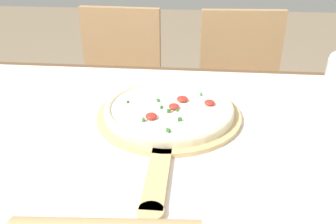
{
  "coord_description": "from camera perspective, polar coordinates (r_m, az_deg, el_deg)",
  "views": [
    {
      "loc": [
        0.11,
        -0.74,
        1.24
      ],
      "look_at": [
        0.04,
        0.08,
        0.8
      ],
      "focal_mm": 38.0,
      "sensor_mm": 36.0,
      "label": 1
    }
  ],
  "objects": [
    {
      "name": "dining_table",
      "position": [
        0.94,
        -2.8,
        -9.26
      ],
      "size": [
        1.47,
        0.98,
        0.76
      ],
      "color": "brown",
      "rests_on": "ground_plane"
    },
    {
      "name": "towel_cloth",
      "position": [
        0.89,
        -2.95,
        -4.07
      ],
      "size": [
        1.39,
        0.9,
        0.0
      ],
      "color": "silver",
      "rests_on": "dining_table"
    },
    {
      "name": "pizza_peel",
      "position": [
        0.95,
        0.05,
        -1.0
      ],
      "size": [
        0.39,
        0.59,
        0.01
      ],
      "color": "tan",
      "rests_on": "towel_cloth"
    },
    {
      "name": "pizza",
      "position": [
        0.96,
        0.18,
        0.57
      ],
      "size": [
        0.35,
        0.35,
        0.03
      ],
      "color": "beige",
      "rests_on": "pizza_peel"
    },
    {
      "name": "chair_left",
      "position": [
        1.75,
        -7.82,
        3.55
      ],
      "size": [
        0.42,
        0.42,
        0.89
      ],
      "rotation": [
        0.0,
        0.0,
        -0.05
      ],
      "color": "tan",
      "rests_on": "ground_plane"
    },
    {
      "name": "chair_right",
      "position": [
        1.72,
        11.4,
        2.77
      ],
      "size": [
        0.42,
        0.42,
        0.89
      ],
      "rotation": [
        0.0,
        0.0,
        0.06
      ],
      "color": "tan",
      "rests_on": "ground_plane"
    }
  ]
}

